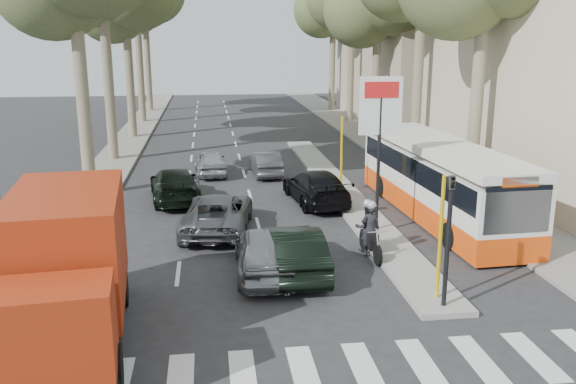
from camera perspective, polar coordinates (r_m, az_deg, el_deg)
The scene contains 20 objects.
ground at distance 17.11m, azimuth 2.10°, elevation -9.51°, with size 120.00×120.00×0.00m, color #28282B.
sidewalk_right at distance 42.51m, azimuth 7.99°, elevation 4.95°, with size 3.20×70.00×0.12m, color gray.
median_left at distance 44.28m, azimuth -14.39°, elevation 5.01°, with size 2.40×64.00×0.12m, color gray.
traffic_island at distance 27.92m, azimuth 4.95°, elevation 0.13°, with size 1.50×26.00×0.16m, color gray.
building_far at distance 52.65m, azimuth 13.14°, elevation 15.19°, with size 11.00×20.00×16.00m, color #B7A88E.
billboard at distance 21.49m, azimuth 8.58°, elevation 5.60°, with size 1.50×12.10×5.60m.
traffic_light_island at distance 15.75m, azimuth 14.86°, elevation -2.48°, with size 0.16×0.41×3.60m.
traffic_light_left at distance 15.88m, azimuth -25.35°, elevation -3.28°, with size 0.16×0.41×3.60m.
silver_hatchback at distance 18.21m, azimuth -2.17°, elevation -5.48°, with size 1.75×4.35×1.48m, color gray.
dark_hatchback at distance 18.30m, azimuth 0.60°, elevation -5.46°, with size 1.51×4.32×1.42m, color black.
queue_car_a at distance 22.31m, azimuth -6.58°, elevation -1.94°, with size 2.29×4.97×1.38m, color #53555B.
queue_car_b at distance 25.91m, azimuth 2.62°, elevation 0.49°, with size 1.99×4.90×1.42m, color black.
queue_car_c at distance 31.57m, azimuth -7.26°, elevation 2.77°, with size 1.50×3.73×1.27m, color #ADB0B5.
queue_car_d at distance 31.20m, azimuth -2.06°, elevation 2.70°, with size 1.30×3.72×1.23m, color #484B4F.
queue_car_e at distance 26.75m, azimuth -10.58°, elevation 0.68°, with size 1.96×4.83×1.40m, color black.
red_truck at distance 14.85m, azimuth -20.07°, elevation -6.64°, with size 3.00×6.64×3.44m.
city_bus at distance 24.41m, azimuth 13.98°, elevation 1.27°, with size 3.00×11.40×2.98m.
motorcycle at distance 19.91m, azimuth 7.56°, elevation -3.50°, with size 0.80×2.21×1.87m.
pedestrian_near at distance 23.90m, azimuth 17.87°, elevation -0.57°, with size 1.08×0.53×1.85m, color #3C2F47.
pedestrian_far at distance 32.52m, azimuth 15.46°, elevation 3.26°, with size 1.07×0.47×1.65m, color brown.
Camera 1 is at (-2.65, -15.42, 6.92)m, focal length 38.00 mm.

